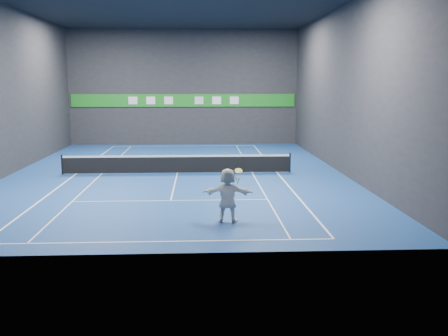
{
  "coord_description": "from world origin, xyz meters",
  "views": [
    {
      "loc": [
        1.26,
        -26.94,
        4.92
      ],
      "look_at": [
        2.22,
        -7.12,
        1.5
      ],
      "focal_mm": 40.0,
      "sensor_mm": 36.0,
      "label": 1
    }
  ],
  "objects_px": {
    "player": "(228,195)",
    "tennis_net": "(177,164)",
    "tennis_racket": "(237,173)",
    "tennis_ball": "(226,153)"
  },
  "relations": [
    {
      "from": "player",
      "to": "tennis_net",
      "type": "xyz_separation_m",
      "value": [
        -2.22,
        9.74,
        -0.43
      ]
    },
    {
      "from": "tennis_net",
      "to": "tennis_racket",
      "type": "height_order",
      "value": "tennis_racket"
    },
    {
      "from": "tennis_racket",
      "to": "tennis_ball",
      "type": "bearing_deg",
      "value": -168.71
    },
    {
      "from": "tennis_racket",
      "to": "player",
      "type": "bearing_deg",
      "value": -172.09
    },
    {
      "from": "tennis_net",
      "to": "tennis_racket",
      "type": "relative_size",
      "value": 21.5
    },
    {
      "from": "tennis_ball",
      "to": "tennis_racket",
      "type": "xyz_separation_m",
      "value": [
        0.41,
        0.08,
        -0.72
      ]
    },
    {
      "from": "player",
      "to": "tennis_racket",
      "type": "distance_m",
      "value": 0.86
    },
    {
      "from": "tennis_net",
      "to": "tennis_racket",
      "type": "distance_m",
      "value": 10.1
    },
    {
      "from": "tennis_net",
      "to": "tennis_ball",
      "type": "bearing_deg",
      "value": -77.58
    },
    {
      "from": "player",
      "to": "tennis_ball",
      "type": "distance_m",
      "value": 1.51
    }
  ]
}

